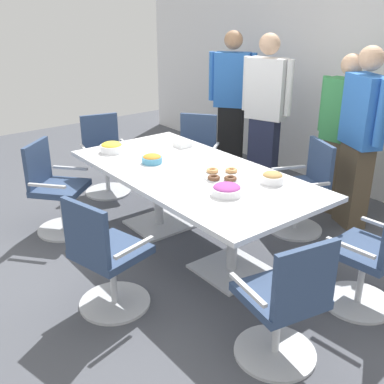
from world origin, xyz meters
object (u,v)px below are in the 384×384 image
Objects in this scene: person_standing_1 at (266,111)px; snack_bowl_candy_mix at (227,190)px; person_standing_0 at (232,100)px; napkin_pile at (183,144)px; office_chair_4 at (284,307)px; office_chair_6 at (303,192)px; conference_table at (192,184)px; snack_bowl_chips_yellow at (112,147)px; snack_bowl_chips_orange at (152,159)px; donut_platter at (222,175)px; office_chair_1 at (105,159)px; snack_bowl_cookies at (272,178)px; person_standing_3 at (360,137)px; office_chair_5 at (371,260)px; office_chair_2 at (56,193)px; office_chair_0 at (195,159)px; office_chair_3 at (106,261)px; person_standing_2 at (343,134)px.

person_standing_1 reaches higher than snack_bowl_candy_mix.
person_standing_0 reaches higher than napkin_pile.
office_chair_4 is 1.00× the size of office_chair_6.
conference_table is 2.64× the size of office_chair_4.
snack_bowl_chips_orange is at bearing 14.37° from snack_bowl_chips_yellow.
snack_bowl_chips_orange is 0.55× the size of donut_platter.
office_chair_6 reaches higher than snack_bowl_chips_orange.
snack_bowl_cookies is at bearing 111.16° from office_chair_1.
person_standing_1 reaches higher than person_standing_0.
person_standing_1 is (-1.04, 0.51, 0.55)m from office_chair_6.
person_standing_3 is 1.75m from napkin_pile.
conference_table is at bearing 168.94° from snack_bowl_candy_mix.
person_standing_3 is 7.30× the size of snack_bowl_candy_mix.
office_chair_4 and office_chair_5 have the same top height.
office_chair_1 is 0.92m from snack_bowl_chips_yellow.
conference_table is 12.83× the size of snack_bowl_cookies.
office_chair_4 is at bearing 57.67° from office_chair_2.
donut_platter is (-0.36, -0.23, -0.03)m from snack_bowl_cookies.
office_chair_0 is 1.00× the size of office_chair_3.
conference_table is 1.39m from office_chair_2.
office_chair_0 is at bearing 112.30° from office_chair_3.
office_chair_2 is 4.74× the size of snack_bowl_chips_orange.
office_chair_3 is at bearing 91.72° from person_standing_1.
office_chair_2 is 1.00× the size of office_chair_6.
person_standing_1 is at bearing 135.84° from snack_bowl_cookies.
office_chair_3 reaches higher than snack_bowl_candy_mix.
person_standing_1 is at bearing 23.95° from person_standing_3.
office_chair_3 is 1.25m from donut_platter.
person_standing_2 is 4.80× the size of donut_platter.
person_standing_3 is 7.71× the size of snack_bowl_chips_yellow.
snack_bowl_chips_yellow is (0.77, -0.31, 0.40)m from office_chair_1.
napkin_pile is (0.29, 0.66, -0.02)m from snack_bowl_chips_yellow.
donut_platter is (0.91, -1.46, -0.19)m from person_standing_1.
office_chair_1 reaches higher than snack_bowl_chips_orange.
person_standing_3 reaches higher than office_chair_3.
office_chair_1 is 2.69m from person_standing_2.
office_chair_1 is 3.73× the size of snack_bowl_candy_mix.
office_chair_2 is (-0.03, -1.72, 0.00)m from office_chair_0.
office_chair_6 is (0.40, 1.07, -0.22)m from conference_table.
snack_bowl_chips_yellow is 1.27m from donut_platter.
conference_table is 0.99m from snack_bowl_chips_yellow.
office_chair_2 reaches higher than conference_table.
conference_table is at bearing 102.52° from office_chair_1.
office_chair_5 is at bearing 175.23° from office_chair_6.
snack_bowl_cookies is at bearing 125.19° from office_chair_0.
person_standing_1 reaches higher than office_chair_0.
office_chair_2 reaches higher than snack_bowl_candy_mix.
donut_platter is (-0.36, -1.45, -0.16)m from person_standing_3.
person_standing_0 is (-0.34, 0.87, 0.54)m from office_chair_0.
conference_table is 15.88× the size of napkin_pile.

